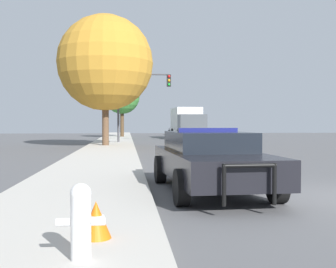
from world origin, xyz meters
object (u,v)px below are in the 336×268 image
object	(u,v)px
police_car	(210,159)
car_background_distant	(177,129)
traffic_cone	(96,220)
fire_hydrant	(81,219)
traffic_light	(140,92)
box_truck	(187,122)
tree_sidewalk_far	(122,97)
tree_sidewalk_mid	(105,63)
car_background_oncoming	(196,131)

from	to	relation	value
police_car	car_background_distant	distance (m)	44.23
traffic_cone	car_background_distant	bearing A→B (deg)	81.92
fire_hydrant	traffic_light	bearing A→B (deg)	86.95
box_truck	tree_sidewalk_far	bearing A→B (deg)	-28.63
tree_sidewalk_mid	tree_sidewalk_far	xyz separation A→B (m)	(0.86, 17.02, -1.04)
car_background_distant	traffic_cone	size ratio (longest dim) A/B	9.40
police_car	car_background_oncoming	size ratio (longest dim) A/B	1.21
police_car	traffic_light	bearing A→B (deg)	-90.57
car_background_oncoming	box_truck	size ratio (longest dim) A/B	0.62
car_background_oncoming	tree_sidewalk_mid	xyz separation A→B (m)	(-7.60, -11.24, 4.52)
police_car	car_background_oncoming	distance (m)	29.05
fire_hydrant	car_background_oncoming	bearing A→B (deg)	78.65
car_background_distant	traffic_cone	world-z (taller)	car_background_distant
car_background_oncoming	traffic_light	bearing A→B (deg)	47.33
traffic_light	traffic_cone	world-z (taller)	traffic_light
tree_sidewalk_mid	tree_sidewalk_far	bearing A→B (deg)	87.10
police_car	car_background_distant	bearing A→B (deg)	-98.81
traffic_cone	box_truck	bearing A→B (deg)	79.97
car_background_distant	tree_sidewalk_far	distance (m)	12.27
tree_sidewalk_mid	traffic_cone	bearing A→B (deg)	-87.49
tree_sidewalk_far	box_truck	bearing A→B (deg)	-27.33
fire_hydrant	traffic_cone	distance (m)	0.83
car_background_distant	traffic_light	bearing A→B (deg)	-105.67
traffic_light	tree_sidewalk_mid	world-z (taller)	tree_sidewalk_mid
fire_hydrant	traffic_light	size ratio (longest dim) A/B	0.15
tree_sidewalk_far	car_background_distant	bearing A→B (deg)	53.95
box_truck	tree_sidewalk_far	world-z (taller)	tree_sidewalk_far
tree_sidewalk_far	tree_sidewalk_mid	bearing A→B (deg)	-92.90
fire_hydrant	car_background_distant	bearing A→B (deg)	81.94
police_car	box_truck	xyz separation A→B (m)	(4.03, 31.22, 0.92)
police_car	car_background_distant	xyz separation A→B (m)	(4.61, 43.99, -0.00)
box_truck	traffic_cone	bearing A→B (deg)	78.68
traffic_light	box_truck	world-z (taller)	traffic_light
traffic_light	tree_sidewalk_far	distance (m)	12.44
police_car	traffic_light	xyz separation A→B (m)	(-0.88, 22.15, 3.08)
traffic_light	car_background_oncoming	size ratio (longest dim) A/B	1.22
car_background_oncoming	tree_sidewalk_mid	distance (m)	14.30
police_car	fire_hydrant	bearing A→B (deg)	61.95
tree_sidewalk_mid	traffic_cone	size ratio (longest dim) A/B	18.13
fire_hydrant	car_background_oncoming	xyz separation A→B (m)	(6.75, 33.63, 0.23)
fire_hydrant	tree_sidewalk_mid	size ratio (longest dim) A/B	0.10
fire_hydrant	traffic_cone	size ratio (longest dim) A/B	1.75
police_car	box_truck	size ratio (longest dim) A/B	0.74
fire_hydrant	box_truck	size ratio (longest dim) A/B	0.11
car_background_distant	tree_sidewalk_mid	distance (m)	28.01
tree_sidewalk_mid	tree_sidewalk_far	distance (m)	17.08
tree_sidewalk_far	traffic_cone	size ratio (longest dim) A/B	13.23
traffic_cone	police_car	bearing A→B (deg)	61.64
car_background_oncoming	car_background_distant	bearing A→B (deg)	-94.36
tree_sidewalk_mid	traffic_light	bearing A→B (deg)	63.87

